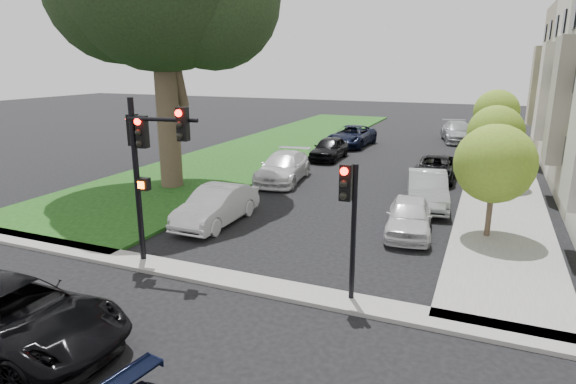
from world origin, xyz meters
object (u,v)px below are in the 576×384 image
at_px(small_tree_a, 495,164).
at_px(car_parked_4, 458,132).
at_px(car_cross_near, 11,317).
at_px(car_parked_2, 436,168).
at_px(car_parked_1, 427,189).
at_px(car_parked_8, 352,136).
at_px(traffic_signal_secondary, 349,207).
at_px(car_parked_5, 217,206).
at_px(small_tree_c, 496,112).
at_px(car_parked_6, 283,167).
at_px(car_parked_0, 409,216).
at_px(car_parked_7, 329,148).
at_px(traffic_signal_main, 146,152).
at_px(small_tree_b, 495,133).

xyz_separation_m(small_tree_a, car_parked_4, (-2.62, 22.66, -1.95)).
bearing_deg(car_cross_near, car_parked_2, -18.02).
height_order(car_parked_1, car_parked_8, car_parked_8).
distance_m(traffic_signal_secondary, car_parked_5, 7.92).
relative_size(car_cross_near, car_parked_2, 1.18).
height_order(car_parked_2, car_parked_8, car_parked_8).
bearing_deg(small_tree_c, car_parked_1, -100.11).
bearing_deg(small_tree_c, car_parked_2, -107.06).
xyz_separation_m(car_cross_near, car_parked_8, (-0.35, 28.82, 0.01)).
bearing_deg(car_parked_6, car_parked_8, 80.88).
bearing_deg(small_tree_c, car_parked_8, -178.97).
relative_size(car_cross_near, car_parked_0, 1.37).
height_order(car_parked_6, car_parked_7, car_parked_6).
height_order(small_tree_a, car_parked_2, small_tree_a).
xyz_separation_m(car_cross_near, car_parked_5, (-0.31, 9.12, -0.02)).
xyz_separation_m(car_parked_1, car_parked_4, (-0.08, 19.37, 0.03)).
bearing_deg(car_parked_7, car_parked_0, -60.80).
bearing_deg(car_parked_1, car_parked_5, -152.03).
relative_size(small_tree_c, car_parked_1, 0.95).
bearing_deg(car_parked_8, traffic_signal_main, -86.14).
bearing_deg(traffic_signal_secondary, small_tree_a, 62.80).
xyz_separation_m(small_tree_c, car_parked_2, (-2.75, -8.94, -2.30)).
height_order(small_tree_b, car_parked_8, small_tree_b).
height_order(small_tree_b, car_parked_2, small_tree_b).
xyz_separation_m(traffic_signal_main, car_parked_4, (6.97, 29.12, -2.76)).
height_order(car_parked_1, car_parked_7, car_parked_1).
bearing_deg(car_parked_4, car_parked_5, -117.93).
relative_size(small_tree_b, car_parked_8, 0.74).
distance_m(car_parked_0, car_parked_2, 9.21).
height_order(car_parked_2, car_parked_5, car_parked_5).
height_order(small_tree_b, car_parked_7, small_tree_b).
distance_m(small_tree_b, traffic_signal_main, 17.49).
distance_m(small_tree_a, car_parked_6, 11.56).
bearing_deg(car_parked_7, car_parked_2, -24.86).
distance_m(traffic_signal_main, car_parked_6, 11.90).
height_order(small_tree_a, car_parked_4, small_tree_a).
distance_m(car_parked_5, car_parked_6, 7.43).
bearing_deg(traffic_signal_secondary, car_parked_8, 105.23).
xyz_separation_m(car_parked_6, car_parked_7, (0.39, 6.68, -0.03)).
height_order(car_parked_1, car_parked_4, car_parked_4).
xyz_separation_m(small_tree_a, traffic_signal_main, (-9.59, -6.46, 0.81)).
relative_size(small_tree_c, car_parked_2, 0.96).
distance_m(small_tree_b, car_parked_7, 10.64).
bearing_deg(car_cross_near, car_parked_7, 1.32).
bearing_deg(car_parked_2, car_parked_7, 157.53).
relative_size(traffic_signal_secondary, car_cross_near, 0.68).
distance_m(car_cross_near, car_parked_6, 16.56).
bearing_deg(car_parked_4, small_tree_a, -95.29).
bearing_deg(car_parked_7, traffic_signal_main, -90.06).
bearing_deg(traffic_signal_secondary, car_parked_5, 147.12).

